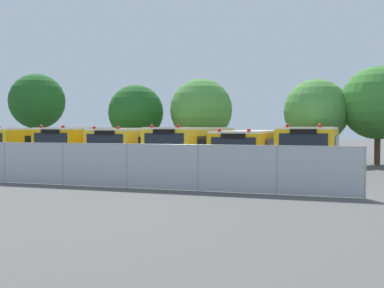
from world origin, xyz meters
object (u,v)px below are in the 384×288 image
object	(u,v)px
school_bus_1	(95,146)
tree_4	(378,102)
tree_3	(315,110)
tree_0	(36,101)
school_bus_3	(196,147)
tree_2	(202,109)
traffic_cone	(37,176)
school_bus_4	(252,149)
school_bus_2	(143,147)
school_bus_5	(312,148)
tree_1	(134,111)
school_bus_0	(50,145)

from	to	relation	value
school_bus_1	tree_4	world-z (taller)	tree_4
tree_3	tree_0	bearing A→B (deg)	-178.76
school_bus_3	tree_2	xyz separation A→B (m)	(-2.25, 9.04, 2.59)
traffic_cone	school_bus_3	bearing A→B (deg)	48.91
school_bus_4	traffic_cone	world-z (taller)	school_bus_4
school_bus_2	school_bus_3	bearing A→B (deg)	176.03
tree_3	tree_4	size ratio (longest dim) A/B	0.89
school_bus_5	traffic_cone	size ratio (longest dim) A/B	23.07
school_bus_2	school_bus_3	size ratio (longest dim) A/B	0.93
tree_3	tree_4	distance (m)	4.20
school_bus_3	tree_4	world-z (taller)	tree_4
school_bus_3	tree_0	bearing A→B (deg)	-24.44
school_bus_2	tree_1	size ratio (longest dim) A/B	1.58
school_bus_3	school_bus_4	world-z (taller)	school_bus_3
school_bus_5	tree_2	bearing A→B (deg)	-43.93
school_bus_5	tree_3	size ratio (longest dim) A/B	1.72
school_bus_4	tree_2	bearing A→B (deg)	-58.39
school_bus_3	traffic_cone	world-z (taller)	school_bus_3
school_bus_5	tree_1	distance (m)	17.61
school_bus_0	school_bus_4	bearing A→B (deg)	179.86
traffic_cone	tree_2	bearing A→B (deg)	76.94
school_bus_4	traffic_cone	size ratio (longest dim) A/B	23.47
school_bus_2	traffic_cone	xyz separation A→B (m)	(-2.43, -7.05, -1.17)
school_bus_2	tree_4	xyz separation A→B (m)	(14.09, 7.83, 2.93)
school_bus_3	school_bus_5	size ratio (longest dim) A/B	1.01
school_bus_5	tree_0	size ratio (longest dim) A/B	1.44
tree_4	traffic_cone	bearing A→B (deg)	-137.98
school_bus_5	tree_3	bearing A→B (deg)	-86.90
school_bus_2	tree_2	bearing A→B (deg)	-97.83
school_bus_2	school_bus_0	bearing A→B (deg)	1.08
tree_0	tree_2	xyz separation A→B (m)	(14.47, 1.49, -0.88)
traffic_cone	school_bus_0	bearing A→B (deg)	121.17
tree_2	school_bus_4	bearing A→B (deg)	-58.15
school_bus_2	tree_1	xyz separation A→B (m)	(-4.70, 8.89, 2.56)
school_bus_1	tree_2	world-z (taller)	tree_2
school_bus_3	tree_2	distance (m)	9.67
school_bus_1	tree_2	size ratio (longest dim) A/B	1.55
traffic_cone	tree_0	bearing A→B (deg)	126.96
school_bus_0	tree_2	bearing A→B (deg)	-130.95
tree_1	tree_4	bearing A→B (deg)	-3.22
tree_2	tree_4	xyz separation A→B (m)	(12.84, -0.96, 0.31)
tree_2	tree_4	bearing A→B (deg)	-4.27
school_bus_0	tree_1	bearing A→B (deg)	-101.49
school_bus_3	school_bus_0	bearing A→B (deg)	-1.05
school_bus_3	school_bus_4	bearing A→B (deg)	179.51
school_bus_4	tree_0	xyz separation A→B (m)	(-20.10, 7.57, 3.56)
school_bus_3	school_bus_5	distance (m)	6.63
school_bus_3	tree_1	distance (m)	12.54
tree_1	tree_0	bearing A→B (deg)	-169.40
tree_2	tree_1	bearing A→B (deg)	179.05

